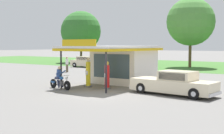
{
  "coord_description": "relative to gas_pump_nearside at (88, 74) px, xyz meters",
  "views": [
    {
      "loc": [
        11.62,
        -15.35,
        3.07
      ],
      "look_at": [
        -1.78,
        3.99,
        1.4
      ],
      "focal_mm": 49.53,
      "sensor_mm": 36.0,
      "label": 1
    }
  ],
  "objects": [
    {
      "name": "parked_car_back_row_right",
      "position": [
        -12.8,
        15.64,
        -0.28
      ],
      "size": [
        5.2,
        2.12,
        1.5
      ],
      "color": "beige",
      "rests_on": "ground"
    },
    {
      "name": "gas_pump_nearside",
      "position": [
        0.0,
        0.0,
        0.0
      ],
      "size": [
        0.44,
        0.44,
        2.12
      ],
      "color": "slate",
      "rests_on": "ground"
    },
    {
      "name": "featured_classic_sedan",
      "position": [
        6.62,
        0.24,
        -0.3
      ],
      "size": [
        5.64,
        2.27,
        1.49
      ],
      "color": "beige",
      "rests_on": "ground"
    },
    {
      "name": "service_station_kiosk",
      "position": [
        0.86,
        3.18,
        0.76
      ],
      "size": [
        4.84,
        7.81,
        3.45
      ],
      "color": "silver",
      "rests_on": "ground"
    },
    {
      "name": "tree_oak_far_right",
      "position": [
        -21.48,
        24.47,
        4.42
      ],
      "size": [
        7.07,
        7.07,
        9.07
      ],
      "color": "brown",
      "rests_on": "ground"
    },
    {
      "name": "tree_oak_left",
      "position": [
        -1.44,
        23.97,
        5.12
      ],
      "size": [
        6.6,
        6.6,
        9.58
      ],
      "color": "brown",
      "rests_on": "ground"
    },
    {
      "name": "ground_plane",
      "position": [
        2.67,
        -2.19,
        -0.97
      ],
      "size": [
        300.0,
        300.0,
        0.0
      ],
      "primitive_type": "plane",
      "color": "slate"
    },
    {
      "name": "bystander_strolling_foreground",
      "position": [
        -9.89,
        8.35,
        -0.03
      ],
      "size": [
        0.34,
        0.34,
        1.77
      ],
      "color": "brown",
      "rests_on": "ground"
    },
    {
      "name": "parked_car_back_row_far_right",
      "position": [
        -5.37,
        13.26,
        -0.26
      ],
      "size": [
        5.2,
        2.02,
        1.56
      ],
      "color": "gold",
      "rests_on": "ground"
    },
    {
      "name": "motorcycle_with_rider",
      "position": [
        -0.99,
        -1.94,
        -0.32
      ],
      "size": [
        2.26,
        0.75,
        1.58
      ],
      "color": "black",
      "rests_on": "ground"
    },
    {
      "name": "gas_pump_offside",
      "position": [
        1.71,
        -0.0,
        -0.09
      ],
      "size": [
        0.44,
        0.44,
        1.93
      ],
      "color": "slate",
      "rests_on": "ground"
    }
  ]
}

